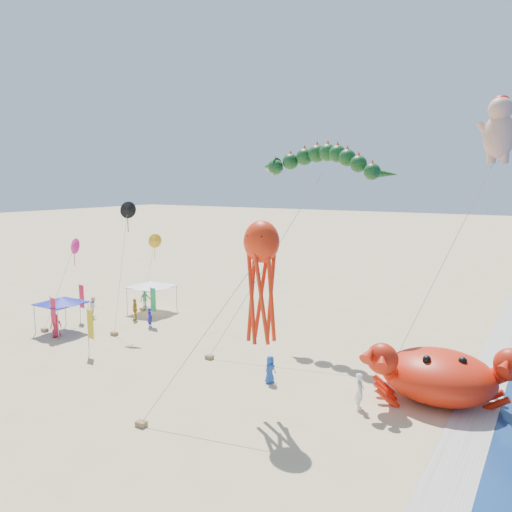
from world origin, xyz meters
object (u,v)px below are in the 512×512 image
at_px(crab_inflatable, 439,375).
at_px(cherub_kite, 499,128).
at_px(canopy_blue, 61,301).
at_px(dragon_kite, 321,166).
at_px(octopus_kite, 261,272).
at_px(canopy_white, 152,284).

bearing_deg(crab_inflatable, cherub_kite, 83.48).
distance_m(crab_inflatable, canopy_blue, 27.04).
xyz_separation_m(dragon_kite, octopus_kite, (2.05, -11.27, -5.37)).
xyz_separation_m(dragon_kite, canopy_blue, (-17.51, -7.97, -9.93)).
bearing_deg(cherub_kite, canopy_blue, -157.81).
xyz_separation_m(octopus_kite, canopy_white, (-17.95, 11.37, -4.55)).
xyz_separation_m(canopy_blue, canopy_white, (1.61, 8.07, 0.00)).
distance_m(dragon_kite, canopy_blue, 21.65).
bearing_deg(octopus_kite, cherub_kite, 60.21).
relative_size(dragon_kite, canopy_blue, 4.15).
bearing_deg(canopy_blue, dragon_kite, 24.47).
distance_m(crab_inflatable, cherub_kite, 16.04).
bearing_deg(cherub_kite, crab_inflatable, -96.52).
height_order(dragon_kite, canopy_blue, dragon_kite).
distance_m(crab_inflatable, canopy_white, 26.00).
relative_size(crab_inflatable, octopus_kite, 0.81).
bearing_deg(dragon_kite, crab_inflatable, -31.32).
relative_size(cherub_kite, canopy_white, 4.62).
bearing_deg(octopus_kite, dragon_kite, 100.32).
xyz_separation_m(octopus_kite, canopy_blue, (-19.56, 3.30, -4.56)).
xyz_separation_m(cherub_kite, octopus_kite, (-8.42, -14.71, -7.60)).
bearing_deg(dragon_kite, canopy_blue, -155.53).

